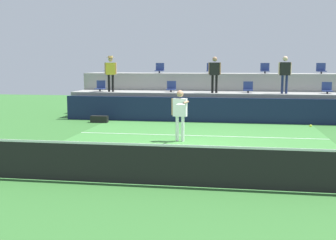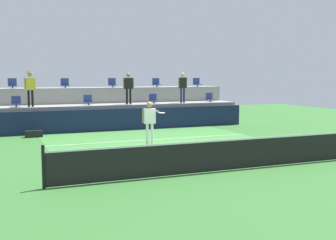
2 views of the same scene
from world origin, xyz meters
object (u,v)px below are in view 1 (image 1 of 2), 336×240
stadium_chair_upper_center (211,69)px  tennis_ball (311,126)px  stadium_chair_lower_right (248,88)px  spectator_in_white (215,71)px  stadium_chair_upper_right (265,69)px  stadium_chair_upper_far_right (321,69)px  stadium_chair_upper_far_left (109,69)px  spectator_leaning_on_rail (285,71)px  stadium_chair_upper_left (160,69)px  tennis_player (180,110)px  stadium_chair_lower_far_right (327,89)px  equipment_bag (99,119)px  stadium_chair_lower_left (171,87)px  spectator_with_hat (111,70)px  stadium_chair_lower_far_left (100,87)px

stadium_chair_upper_center → tennis_ball: size_ratio=7.65×
stadium_chair_lower_right → spectator_in_white: (-1.54, -0.38, 0.78)m
stadium_chair_upper_right → stadium_chair_upper_far_right: size_ratio=1.00×
stadium_chair_upper_far_left → spectator_leaning_on_rail: 9.04m
stadium_chair_upper_left → tennis_player: 8.21m
stadium_chair_lower_far_right → spectator_in_white: bearing=-175.6°
spectator_leaning_on_rail → equipment_bag: bearing=-168.0°
stadium_chair_upper_far_right → tennis_player: (-5.93, -7.83, -1.26)m
stadium_chair_lower_left → tennis_ball: bearing=-60.1°
tennis_player → equipment_bag: size_ratio=2.27×
stadium_chair_upper_far_left → spectator_leaning_on_rail: spectator_leaning_on_rail is taller
equipment_bag → spectator_with_hat: bearing=88.6°
stadium_chair_lower_far_left → stadium_chair_lower_left: 3.51m
spectator_in_white → equipment_bag: spectator_in_white is taller
stadium_chair_upper_left → spectator_leaning_on_rail: 6.45m
stadium_chair_lower_far_right → spectator_in_white: (-5.04, -0.38, 0.78)m
tennis_player → stadium_chair_upper_left: bearing=105.0°
stadium_chair_lower_left → spectator_leaning_on_rail: (5.19, -0.38, 0.79)m
stadium_chair_upper_left → spectator_leaning_on_rail: bearing=-19.8°
stadium_chair_upper_left → spectator_with_hat: bearing=-132.2°
stadium_chair_lower_left → spectator_with_hat: 3.00m
stadium_chair_lower_far_right → spectator_with_hat: (-9.97, -0.38, 0.83)m
equipment_bag → spectator_in_white: bearing=19.0°
equipment_bag → stadium_chair_lower_right: bearing=17.9°
spectator_leaning_on_rail → stadium_chair_lower_right: bearing=166.4°
stadium_chair_lower_right → stadium_chair_upper_right: stadium_chair_upper_right is taller
stadium_chair_upper_right → spectator_leaning_on_rail: bearing=-71.6°
stadium_chair_upper_center → equipment_bag: bearing=-140.2°
stadium_chair_lower_left → stadium_chair_upper_right: 4.89m
stadium_chair_upper_left → stadium_chair_lower_far_right: bearing=-12.7°
stadium_chair_lower_far_right → stadium_chair_upper_far_right: (0.04, 1.80, 0.85)m
spectator_leaning_on_rail → equipment_bag: spectator_leaning_on_rail is taller
stadium_chair_lower_far_left → stadium_chair_lower_left: size_ratio=1.00×
spectator_in_white → tennis_ball: size_ratio=24.35×
stadium_chair_upper_far_right → spectator_leaning_on_rail: (-1.96, -2.18, -0.06)m
stadium_chair_lower_far_left → stadium_chair_upper_right: size_ratio=1.00×
spectator_in_white → stadium_chair_lower_far_left: bearing=176.1°
stadium_chair_lower_far_right → stadium_chair_upper_right: size_ratio=1.00×
tennis_ball → equipment_bag: 10.27m
stadium_chair_lower_far_right → tennis_player: (-5.89, -6.03, -0.41)m
stadium_chair_upper_center → spectator_with_hat: size_ratio=0.30×
stadium_chair_lower_left → spectator_in_white: size_ratio=0.31×
spectator_with_hat → spectator_leaning_on_rail: 8.05m
tennis_player → tennis_ball: bearing=-34.8°
stadium_chair_lower_left → spectator_leaning_on_rail: size_ratio=0.31×
stadium_chair_upper_right → stadium_chair_upper_far_left: bearing=180.0°
stadium_chair_upper_far_left → equipment_bag: stadium_chair_upper_far_left is taller
spectator_in_white → spectator_leaning_on_rail: (3.12, -0.00, 0.01)m
stadium_chair_upper_far_left → tennis_player: (4.80, -7.83, -1.26)m
stadium_chair_lower_far_left → stadium_chair_upper_left: size_ratio=1.00×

